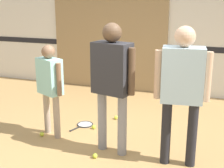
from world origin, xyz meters
name	(u,v)px	position (x,y,z in m)	size (l,w,h in m)	color
ground_plane	(97,151)	(0.00, 0.00, 0.00)	(16.00, 16.00, 0.00)	tan
wall_back	(149,20)	(0.00, 3.03, 1.60)	(16.00, 0.07, 3.20)	silver
wall_panel	(109,45)	(-0.90, 2.97, 1.01)	(2.64, 0.05, 2.02)	#9E7F56
person_instructor	(112,75)	(0.20, 0.07, 1.09)	(0.66, 0.38, 1.77)	gray
person_student_left	(50,81)	(-0.85, 0.26, 0.87)	(0.49, 0.36, 1.41)	tan
person_student_right	(182,82)	(1.10, 0.03, 1.09)	(0.66, 0.33, 1.76)	#232328
racket_spare_on_floor	(84,125)	(-0.54, 0.76, 0.01)	(0.35, 0.51, 0.03)	#28282D
tennis_ball_near_instructor	(95,156)	(0.05, -0.20, 0.03)	(0.07, 0.07, 0.07)	#CCE038
tennis_ball_by_spare_racket	(94,127)	(-0.33, 0.68, 0.03)	(0.07, 0.07, 0.07)	#CCE038
tennis_ball_stray_left	(42,134)	(-0.98, 0.16, 0.03)	(0.07, 0.07, 0.07)	#CCE038
tennis_ball_stray_right	(116,117)	(-0.12, 1.19, 0.03)	(0.07, 0.07, 0.07)	#CCE038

